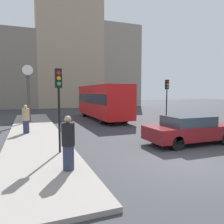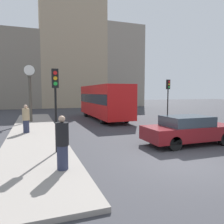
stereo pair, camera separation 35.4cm
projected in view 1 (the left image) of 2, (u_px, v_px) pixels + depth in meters
name	position (u px, v px, depth m)	size (l,w,h in m)	color
ground_plane	(196.00, 164.00, 7.88)	(120.00, 120.00, 0.00)	#38383D
sidewalk_corner	(35.00, 131.00, 13.98)	(2.93, 21.20, 0.13)	gray
building_row	(65.00, 62.00, 37.02)	(27.76, 5.00, 18.13)	gray
sedan_car	(190.00, 130.00, 10.87)	(4.62, 1.83, 1.41)	maroon
bus_distant	(102.00, 100.00, 20.59)	(2.42, 9.34, 3.20)	red
traffic_light_near	(59.00, 93.00, 8.68)	(0.26, 0.24, 3.37)	black
traffic_light_far	(167.00, 92.00, 17.55)	(0.26, 0.24, 3.57)	black
street_clock	(28.00, 91.00, 17.85)	(0.92, 0.31, 4.70)	#4C473D
pedestrian_tan_coat	(26.00, 119.00, 13.00)	(0.41, 0.41, 1.69)	#2D334C
pedestrian_black_jacket	(68.00, 143.00, 6.82)	(0.41, 0.41, 1.71)	#2D334C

